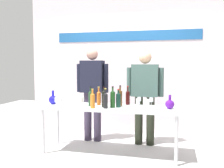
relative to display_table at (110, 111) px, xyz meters
The scene contains 25 objects.
ground_plane 0.69m from the display_table, ahead, with size 10.00×10.00×0.00m, color #BAB5B5.
back_wall 1.61m from the display_table, 90.00° to the left, with size 4.27×0.11×3.00m.
display_table is the anchor object (origin of this frame).
decanter_blue_left 0.99m from the display_table, behind, with size 0.14×0.14×0.23m.
decanter_blue_right 0.93m from the display_table, ahead, with size 0.14×0.14×0.21m.
presenter_left 0.82m from the display_table, 129.17° to the left, with size 0.61×0.22×1.72m.
presenter_right 0.81m from the display_table, 50.83° to the left, with size 0.65×0.22×1.66m.
wine_bottle_0 0.26m from the display_table, 96.81° to the right, with size 0.07×0.07×0.31m.
wine_bottle_1 0.24m from the display_table, 12.98° to the right, with size 0.07×0.07×0.29m.
wine_bottle_2 0.23m from the display_table, 48.51° to the right, with size 0.08×0.08×0.33m.
wine_bottle_3 0.31m from the display_table, 151.48° to the left, with size 0.07×0.07×0.30m.
wine_bottle_4 0.23m from the display_table, 140.83° to the right, with size 0.07×0.07×0.32m.
wine_bottle_5 0.36m from the display_table, 135.66° to the right, with size 0.07×0.07×0.30m.
wine_bottle_6 0.40m from the display_table, 47.02° to the left, with size 0.07×0.07×0.31m.
wine_bottle_7 0.27m from the display_table, 30.85° to the left, with size 0.07×0.07×0.33m.
wine_bottle_8 0.37m from the display_table, behind, with size 0.07×0.07×0.31m.
wine_glass_left_0 0.52m from the display_table, behind, with size 0.06×0.06×0.13m.
wine_glass_left_1 0.48m from the display_table, 158.69° to the right, with size 0.06×0.06×0.15m.
wine_glass_left_2 0.85m from the display_table, 165.84° to the right, with size 0.06×0.06×0.15m.
wine_glass_left_3 0.78m from the display_table, 160.62° to the right, with size 0.07×0.07×0.14m.
wine_glass_right_0 0.63m from the display_table, ahead, with size 0.07×0.07×0.15m.
wine_glass_right_1 0.52m from the display_table, 27.26° to the left, with size 0.06×0.06×0.14m.
wine_glass_right_2 0.49m from the display_table, ahead, with size 0.06×0.06×0.15m.
wine_glass_right_3 0.58m from the display_table, 12.94° to the left, with size 0.06×0.06×0.14m.
wine_glass_right_4 0.68m from the display_table, 14.92° to the left, with size 0.06×0.06×0.14m.
Camera 1 is at (0.98, -3.77, 1.42)m, focal length 40.01 mm.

